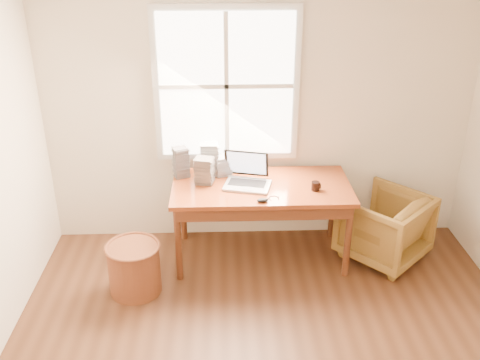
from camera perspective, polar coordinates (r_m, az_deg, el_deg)
The scene contains 11 objects.
room_shell at distance 3.08m, azimuth 4.28°, elevation -4.36°, with size 4.04×4.54×2.64m.
desk at distance 4.80m, azimuth 2.30°, elevation -0.74°, with size 1.60×0.80×0.04m, color brown.
armchair at distance 5.16m, azimuth 15.11°, elevation -4.83°, with size 0.69×0.71×0.64m, color olive.
wicker_stool at distance 4.68m, azimuth -11.19°, elevation -9.26°, with size 0.44×0.44×0.44m, color brown.
laptop at distance 4.69m, azimuth 0.80°, elevation 1.02°, with size 0.42×0.44×0.31m, color #AAACB1, non-canonical shape.
mouse at distance 4.49m, azimuth 2.43°, elevation -2.17°, with size 0.10×0.06×0.03m, color black.
coffee_mug at distance 4.72m, azimuth 8.04°, elevation -0.65°, with size 0.07×0.07×0.08m, color black.
cd_stack_a at distance 4.94m, azimuth -3.28°, elevation 2.26°, with size 0.16×0.14×0.31m, color silver.
cd_stack_b at distance 4.79m, azimuth -3.82°, elevation 1.01°, with size 0.16×0.14×0.24m, color #29292F.
cd_stack_c at distance 4.91m, azimuth -6.31°, elevation 1.89°, with size 0.13×0.11×0.29m, color gray.
cd_stack_d at distance 4.95m, azimuth -1.84°, elevation 1.56°, with size 0.15×0.13×0.18m, color silver.
Camera 1 is at (-0.35, -2.49, 2.85)m, focal length 40.00 mm.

